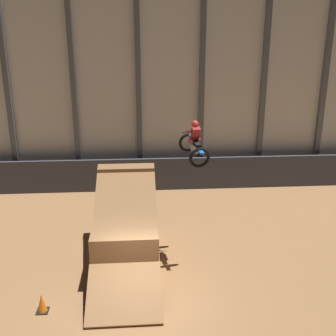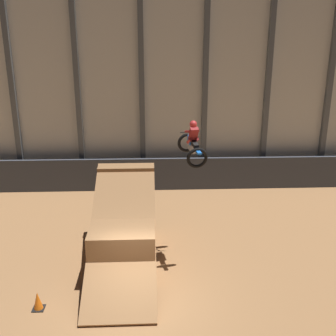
# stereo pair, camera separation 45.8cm
# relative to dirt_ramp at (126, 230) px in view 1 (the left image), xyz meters

# --- Properties ---
(ground_plane) EXTENTS (60.00, 60.00, 0.00)m
(ground_plane) POSITION_rel_dirt_ramp_xyz_m (0.56, -3.04, -1.07)
(ground_plane) COLOR #996B42
(arena_back_wall) EXTENTS (32.00, 0.40, 11.08)m
(arena_back_wall) POSITION_rel_dirt_ramp_xyz_m (0.56, 7.89, 4.47)
(arena_back_wall) COLOR beige
(arena_back_wall) RESTS_ON ground_plane
(lower_barrier) EXTENTS (31.36, 0.20, 1.78)m
(lower_barrier) POSITION_rel_dirt_ramp_xyz_m (0.56, 6.98, -0.17)
(lower_barrier) COLOR #383D47
(lower_barrier) RESTS_ON ground_plane
(dirt_ramp) EXTENTS (2.27, 6.05, 3.18)m
(dirt_ramp) POSITION_rel_dirt_ramp_xyz_m (0.00, 0.00, 0.00)
(dirt_ramp) COLOR olive
(dirt_ramp) RESTS_ON ground_plane
(rider_bike_solo) EXTENTS (0.96, 1.85, 1.54)m
(rider_bike_solo) POSITION_rel_dirt_ramp_xyz_m (2.46, -0.23, 3.33)
(rider_bike_solo) COLOR black
(traffic_cone_near_ramp) EXTENTS (0.36, 0.36, 0.58)m
(traffic_cone_near_ramp) POSITION_rel_dirt_ramp_xyz_m (-2.47, -3.16, -0.79)
(traffic_cone_near_ramp) COLOR black
(traffic_cone_near_ramp) RESTS_ON ground_plane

